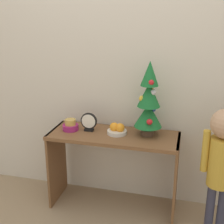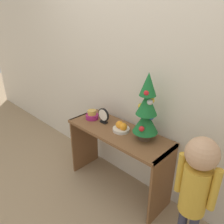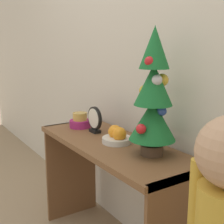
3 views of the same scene
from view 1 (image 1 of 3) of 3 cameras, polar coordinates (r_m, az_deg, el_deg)
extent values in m
plane|color=#997F60|center=(2.75, -0.83, -18.97)|extent=(12.00, 12.00, 0.00)
cube|color=beige|center=(2.66, 1.66, 9.31)|extent=(7.00, 0.05, 2.50)
cube|color=brown|center=(2.59, 0.30, -4.37)|extent=(1.07, 0.41, 0.03)
cube|color=brown|center=(2.89, -10.04, -9.28)|extent=(0.02, 0.38, 0.68)
cube|color=brown|center=(2.67, 11.59, -11.88)|extent=(0.02, 0.38, 0.68)
cylinder|color=#4C3828|center=(2.57, 6.52, -3.68)|extent=(0.11, 0.11, 0.05)
cylinder|color=brown|center=(2.55, 6.56, -2.74)|extent=(0.02, 0.02, 0.04)
cone|color=#19662D|center=(2.52, 6.64, -0.53)|extent=(0.22, 0.22, 0.19)
cone|color=#19662D|center=(2.47, 6.79, 3.19)|extent=(0.18, 0.18, 0.19)
cone|color=#19662D|center=(2.43, 6.94, 7.03)|extent=(0.14, 0.14, 0.19)
sphere|color=gold|center=(2.47, 5.52, 2.45)|extent=(0.05, 0.05, 0.05)
sphere|color=#2D4CA8|center=(2.52, 7.58, 0.57)|extent=(0.05, 0.05, 0.05)
sphere|color=red|center=(2.44, 6.88, -1.80)|extent=(0.05, 0.05, 0.05)
sphere|color=red|center=(2.40, 7.16, 5.38)|extent=(0.05, 0.05, 0.05)
sphere|color=silver|center=(2.45, 7.54, 3.63)|extent=(0.05, 0.05, 0.05)
sphere|color=gold|center=(2.51, 7.12, 3.85)|extent=(0.06, 0.06, 0.06)
cylinder|color=silver|center=(2.58, 0.91, -3.68)|extent=(0.16, 0.16, 0.03)
sphere|color=orange|center=(2.56, 1.48, -2.89)|extent=(0.08, 0.08, 0.08)
sphere|color=orange|center=(2.58, 0.36, -2.75)|extent=(0.08, 0.08, 0.08)
cylinder|color=#9E2366|center=(2.68, -7.59, -2.80)|extent=(0.14, 0.14, 0.05)
cylinder|color=gold|center=(2.66, -7.63, -1.83)|extent=(0.09, 0.09, 0.05)
cube|color=black|center=(2.65, -4.22, -3.26)|extent=(0.08, 0.04, 0.02)
cylinder|color=black|center=(2.62, -4.26, -1.63)|extent=(0.14, 0.02, 0.14)
cylinder|color=white|center=(2.61, -4.33, -1.70)|extent=(0.12, 0.00, 0.12)
cylinder|color=#38384C|center=(2.63, 17.49, -16.32)|extent=(0.07, 0.07, 0.42)
cylinder|color=#38384C|center=(2.64, 19.39, -16.41)|extent=(0.07, 0.07, 0.42)
cylinder|color=gold|center=(2.44, 19.39, -8.64)|extent=(0.19, 0.19, 0.38)
cylinder|color=gold|center=(2.40, 16.70, -6.83)|extent=(0.05, 0.05, 0.32)
camera|label=2|loc=(1.16, 51.03, 14.00)|focal=35.00mm
camera|label=3|loc=(1.69, 41.62, -2.40)|focal=50.00mm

